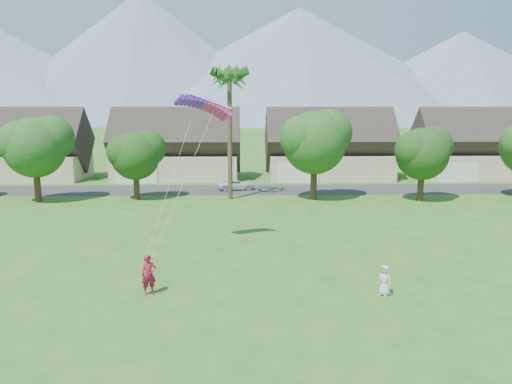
{
  "coord_description": "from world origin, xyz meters",
  "views": [
    {
      "loc": [
        -0.76,
        -19.04,
        8.71
      ],
      "look_at": [
        0.0,
        10.0,
        3.8
      ],
      "focal_mm": 35.0,
      "sensor_mm": 36.0,
      "label": 1
    }
  ],
  "objects_px": {
    "parked_car": "(236,185)",
    "parafoil_kite": "(204,104)",
    "watcher": "(384,280)",
    "kite_flyer": "(149,275)"
  },
  "relations": [
    {
      "from": "watcher",
      "to": "parafoil_kite",
      "type": "distance_m",
      "value": 14.93
    },
    {
      "from": "kite_flyer",
      "to": "parked_car",
      "type": "relative_size",
      "value": 0.48
    },
    {
      "from": "kite_flyer",
      "to": "parked_car",
      "type": "distance_m",
      "value": 30.69
    },
    {
      "from": "watcher",
      "to": "parked_car",
      "type": "distance_m",
      "value": 31.73
    },
    {
      "from": "kite_flyer",
      "to": "parafoil_kite",
      "type": "height_order",
      "value": "parafoil_kite"
    },
    {
      "from": "parked_car",
      "to": "parafoil_kite",
      "type": "xyz_separation_m",
      "value": [
        -1.63,
        -22.21,
        8.38
      ]
    },
    {
      "from": "kite_flyer",
      "to": "watcher",
      "type": "xyz_separation_m",
      "value": [
        11.07,
        -0.4,
        -0.23
      ]
    },
    {
      "from": "watcher",
      "to": "parafoil_kite",
      "type": "xyz_separation_m",
      "value": [
        -8.98,
        8.66,
        8.2
      ]
    },
    {
      "from": "kite_flyer",
      "to": "watcher",
      "type": "bearing_deg",
      "value": -23.3
    },
    {
      "from": "kite_flyer",
      "to": "watcher",
      "type": "height_order",
      "value": "kite_flyer"
    }
  ]
}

